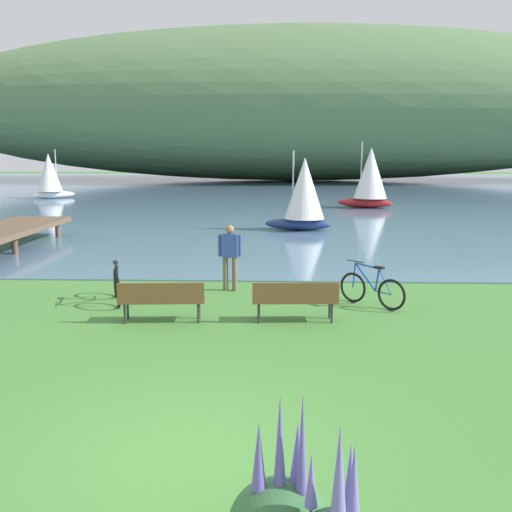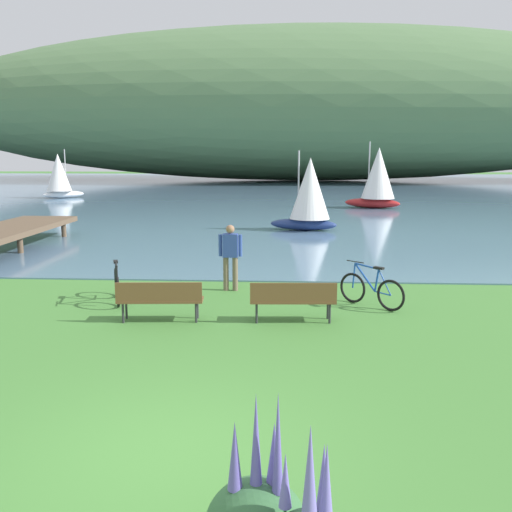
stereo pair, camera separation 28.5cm
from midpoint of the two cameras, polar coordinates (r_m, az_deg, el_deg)
The scene contains 11 objects.
ground_plane at distance 7.36m, azimuth -8.36°, elevation -18.68°, with size 200.00×200.00×0.00m, color #478438.
bay_water at distance 55.79m, azimuth 0.86°, elevation 6.53°, with size 180.00×80.00×0.04m, color #5B7F9E.
distant_hillside at distance 74.16m, azimuth 3.77°, elevation 14.53°, with size 96.45×28.00×18.40m, color #567A4C.
park_bench_near_camera at distance 12.40m, azimuth -9.87°, elevation -4.08°, with size 1.83×0.61×0.88m.
park_bench_further_along at distance 12.25m, azimuth 3.20°, elevation -4.12°, with size 1.82×0.58×0.88m.
bicycle_leaning_near_bench at distance 13.75m, azimuth 10.67°, elevation -3.23°, with size 1.35×1.23×1.01m.
bicycle_beside_path at distance 14.28m, azimuth -14.03°, elevation -2.86°, with size 0.63×1.70×1.01m.
person_at_shoreline at distance 14.93m, azimuth -3.11°, elevation 0.26°, with size 0.61×0.23×1.71m.
sailboat_nearest_to_shore at distance 37.67m, azimuth 10.88°, elevation 7.61°, with size 3.65×2.72×4.15m.
sailboat_mid_bay at distance 26.37m, azimuth 4.38°, elevation 6.16°, with size 3.14×2.11×3.57m.
sailboat_toward_hillside at distance 47.43m, azimuth -19.72°, elevation 7.45°, with size 3.07×2.83×3.72m.
Camera 1 is at (1.11, -6.34, 3.54)m, focal length 40.85 mm.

